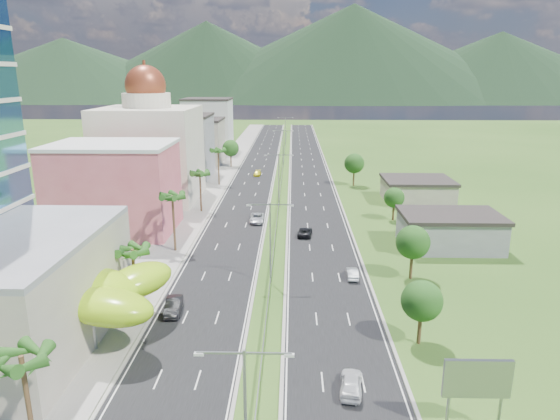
{
  "coord_description": "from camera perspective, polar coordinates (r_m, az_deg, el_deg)",
  "views": [
    {
      "loc": [
        2.83,
        -51.46,
        27.01
      ],
      "look_at": [
        0.98,
        21.24,
        7.0
      ],
      "focal_mm": 32.0,
      "sensor_mm": 36.0,
      "label": 1
    }
  ],
  "objects": [
    {
      "name": "streetlight_median_a",
      "position": [
        33.44,
        -3.99,
        -21.94
      ],
      "size": [
        6.04,
        0.25,
        11.0
      ],
      "color": "gray",
      "rests_on": "ground"
    },
    {
      "name": "midrise_white",
      "position": [
        179.87,
        -8.21,
        9.48
      ],
      "size": [
        16.0,
        15.0,
        18.0
      ],
      "primitive_type": "cube",
      "color": "silver",
      "rests_on": "ground"
    },
    {
      "name": "pink_shophouse",
      "position": [
        91.09,
        -18.38,
        2.22
      ],
      "size": [
        20.0,
        15.0,
        15.0
      ],
      "primitive_type": "cube",
      "color": "#D05563",
      "rests_on": "ground"
    },
    {
      "name": "shed_near",
      "position": [
        84.14,
        18.81,
        -2.4
      ],
      "size": [
        15.0,
        10.0,
        5.0
      ],
      "primitive_type": "cube",
      "color": "gray",
      "rests_on": "ground"
    },
    {
      "name": "palm_tree_d",
      "position": [
        100.1,
        -9.15,
        3.97
      ],
      "size": [
        3.6,
        3.6,
        8.6
      ],
      "color": "#47301C",
      "rests_on": "ground"
    },
    {
      "name": "leafy_tree_lfar",
      "position": [
        149.15,
        -5.66,
        7.05
      ],
      "size": [
        4.9,
        4.9,
        8.05
      ],
      "color": "#47301C",
      "rests_on": "ground"
    },
    {
      "name": "mountain_ridge",
      "position": [
        505.43,
        8.13,
        12.17
      ],
      "size": [
        860.0,
        140.0,
        90.0
      ],
      "primitive_type": null,
      "color": "black",
      "rests_on": "ground"
    },
    {
      "name": "motorcycle",
      "position": [
        54.39,
        -15.18,
        -14.24
      ],
      "size": [
        0.63,
        1.8,
        1.14
      ],
      "primitive_type": "imported",
      "rotation": [
        0.0,
        0.0,
        0.05
      ],
      "color": "black",
      "rests_on": "road_left"
    },
    {
      "name": "car_white_near_right",
      "position": [
        46.56,
        8.14,
        -18.99
      ],
      "size": [
        2.5,
        4.88,
        1.59
      ],
      "primitive_type": "imported",
      "rotation": [
        0.0,
        0.0,
        3.01
      ],
      "color": "white",
      "rests_on": "road_right"
    },
    {
      "name": "streetlight_median_e",
      "position": [
        192.55,
        0.61,
        9.34
      ],
      "size": [
        6.04,
        0.25,
        11.0
      ],
      "color": "gray",
      "rests_on": "ground"
    },
    {
      "name": "midrise_grey",
      "position": [
        136.13,
        -11.3,
        7.06
      ],
      "size": [
        16.0,
        15.0,
        16.0
      ],
      "primitive_type": "cube",
      "color": "gray",
      "rests_on": "ground"
    },
    {
      "name": "palm_tree_a",
      "position": [
        39.55,
        -27.42,
        -15.2
      ],
      "size": [
        3.6,
        3.6,
        9.1
      ],
      "color": "#47301C",
      "rests_on": "ground"
    },
    {
      "name": "billboard",
      "position": [
        42.78,
        21.61,
        -17.69
      ],
      "size": [
        5.2,
        0.35,
        6.2
      ],
      "color": "gray",
      "rests_on": "ground"
    },
    {
      "name": "car_silver_mid_left",
      "position": [
        93.43,
        -2.65,
        -0.92
      ],
      "size": [
        2.65,
        5.56,
        1.53
      ],
      "primitive_type": "imported",
      "rotation": [
        0.0,
        0.0,
        0.02
      ],
      "color": "#B1B4B9",
      "rests_on": "road_left"
    },
    {
      "name": "palm_tree_b",
      "position": [
        59.93,
        -16.5,
        -4.72
      ],
      "size": [
        3.6,
        3.6,
        8.1
      ],
      "color": "#47301C",
      "rests_on": "ground"
    },
    {
      "name": "lime_canopy",
      "position": [
        57.08,
        -22.52,
        -8.55
      ],
      "size": [
        18.0,
        15.0,
        7.4
      ],
      "color": "#94CC13",
      "rests_on": "ground"
    },
    {
      "name": "road_left",
      "position": [
        144.38,
        -2.68,
        4.59
      ],
      "size": [
        11.0,
        260.0,
        0.04
      ],
      "primitive_type": "cube",
      "color": "black",
      "rests_on": "ground"
    },
    {
      "name": "sidewalk_left",
      "position": [
        145.36,
        -6.43,
        4.6
      ],
      "size": [
        7.0,
        260.0,
        0.12
      ],
      "primitive_type": "cube",
      "color": "gray",
      "rests_on": "ground"
    },
    {
      "name": "shed_far",
      "position": [
        112.64,
        15.39,
        2.1
      ],
      "size": [
        14.0,
        12.0,
        4.4
      ],
      "primitive_type": "cube",
      "color": "gray",
      "rests_on": "ground"
    },
    {
      "name": "palm_tree_e",
      "position": [
        124.25,
        -7.09,
        6.61
      ],
      "size": [
        3.6,
        3.6,
        9.4
      ],
      "color": "#47301C",
      "rests_on": "ground"
    },
    {
      "name": "ground",
      "position": [
        58.18,
        -1.53,
        -12.28
      ],
      "size": [
        500.0,
        500.0,
        0.0
      ],
      "primitive_type": "plane",
      "color": "#2D5119",
      "rests_on": "ground"
    },
    {
      "name": "streetlight_median_d",
      "position": [
        147.88,
        0.35,
        7.51
      ],
      "size": [
        6.04,
        0.25,
        11.0
      ],
      "color": "gray",
      "rests_on": "ground"
    },
    {
      "name": "leafy_tree_ra",
      "position": [
        53.16,
        15.9,
        -9.97
      ],
      "size": [
        4.2,
        4.2,
        6.9
      ],
      "color": "#47301C",
      "rests_on": "ground"
    },
    {
      "name": "domed_building",
      "position": [
        111.93,
        -14.65,
        6.85
      ],
      "size": [
        20.0,
        20.0,
        28.7
      ],
      "color": "beige",
      "rests_on": "ground"
    },
    {
      "name": "streetlight_median_c",
      "position": [
        103.5,
        -0.14,
        4.09
      ],
      "size": [
        6.04,
        0.25,
        11.0
      ],
      "color": "gray",
      "rests_on": "ground"
    },
    {
      "name": "car_dark_far_right",
      "position": [
        85.7,
        2.87,
        -2.51
      ],
      "size": [
        2.78,
        5.04,
        1.34
      ],
      "primitive_type": "imported",
      "rotation": [
        0.0,
        0.0,
        3.02
      ],
      "color": "black",
      "rests_on": "road_right"
    },
    {
      "name": "car_yellow_far_left",
      "position": [
        136.12,
        -2.6,
        4.2
      ],
      "size": [
        1.98,
        4.36,
        1.24
      ],
      "primitive_type": "imported",
      "rotation": [
        0.0,
        0.0,
        -0.06
      ],
      "color": "yellow",
      "rests_on": "road_left"
    },
    {
      "name": "palm_tree_c",
      "position": [
        77.94,
        -12.19,
        1.29
      ],
      "size": [
        3.6,
        3.6,
        9.6
      ],
      "color": "#47301C",
      "rests_on": "ground"
    },
    {
      "name": "streetlight_median_b",
      "position": [
        64.77,
        -1.12,
        -2.85
      ],
      "size": [
        6.04,
        0.25,
        11.0
      ],
      "color": "gray",
      "rests_on": "ground"
    },
    {
      "name": "median_guardrail",
      "position": [
        126.27,
        0.14,
        3.32
      ],
      "size": [
        0.1,
        216.06,
        0.76
      ],
      "color": "gray",
      "rests_on": "ground"
    },
    {
      "name": "leafy_tree_rb",
      "position": [
        69.03,
        14.95,
        -3.6
      ],
      "size": [
        4.55,
        4.55,
        7.47
      ],
      "color": "#47301C",
      "rests_on": "ground"
    },
    {
      "name": "road_right",
      "position": [
        144.09,
        3.3,
        4.56
      ],
      "size": [
        11.0,
        260.0,
        0.04
      ],
      "primitive_type": "cube",
      "color": "black",
      "rests_on": "ground"
    },
    {
      "name": "leafy_tree_rc",
      "position": [
        96.15,
        12.92,
        1.37
      ],
      "size": [
        3.85,
        3.85,
        6.33
      ],
      "color": "#47301C",
      "rests_on": "ground"
    },
    {
      "name": "midrise_beige",
      "position": [
        157.67,
        -9.55,
        7.7
      ],
      "size": [
        16.0,
        15.0,
        13.0
      ],
      "primitive_type": "cube",
      "color": "gray",
      "rests_on": "ground"
    },
    {
      "name": "car_dark_left",
      "position": [
        60.34,
        -12.1,
        -10.66
      ],
      "size": [
        2.2,
        5.11,
        1.64
      ],
      "primitive_type": "imported",
      "rotation": [
        0.0,
        0.0,
        0.1
      ],
      "color": "black",
      "rests_on": "road_left"
    },
    {
      "name": "leafy_tree_rd",
      "position": [
        124.26,
        8.48,
        5.28
      ],
      "size": [
        4.9,
        4.9,
        8.05
      ],
      "color": "#47301C",
      "rests_on": "ground"
    },
    {
      "name": "car_silver_right",
      "position": [
        69.06,
        8.27,
        -7.17
      ],
      "size": [
        1.54,
        4.12,
        1.35
      ],
      "primitive_type": "imported",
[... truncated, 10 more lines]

